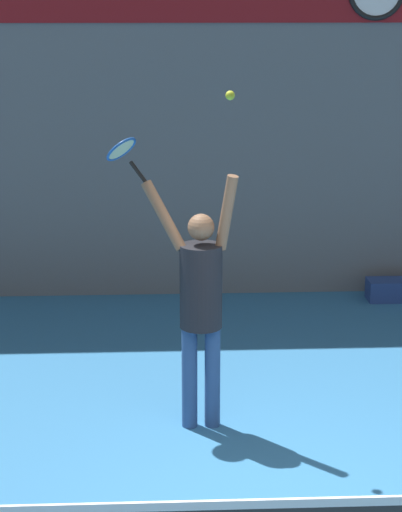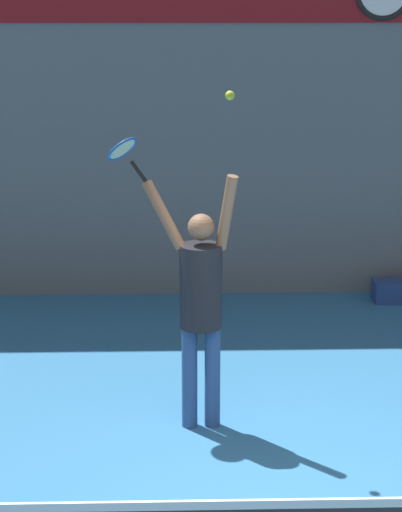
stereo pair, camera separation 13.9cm
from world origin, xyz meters
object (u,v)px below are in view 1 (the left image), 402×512
at_px(tennis_racket, 123,152).
at_px(equipment_bag, 402,290).
at_px(tennis_player, 201,298).
at_px(tennis_ball, 230,95).

distance_m(tennis_racket, equipment_bag, 4.80).
bearing_deg(tennis_racket, equipment_bag, 42.36).
relative_size(tennis_player, equipment_bag, 2.59).
distance_m(tennis_player, tennis_racket, 1.34).
bearing_deg(tennis_player, tennis_ball, -24.70).
xyz_separation_m(tennis_racket, equipment_bag, (3.17, 2.89, -2.15)).
xyz_separation_m(tennis_player, tennis_ball, (0.22, -0.10, 1.63)).
distance_m(tennis_ball, equipment_bag, 4.87).
bearing_deg(equipment_bag, tennis_racket, -137.64).
bearing_deg(equipment_bag, tennis_player, -128.18).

